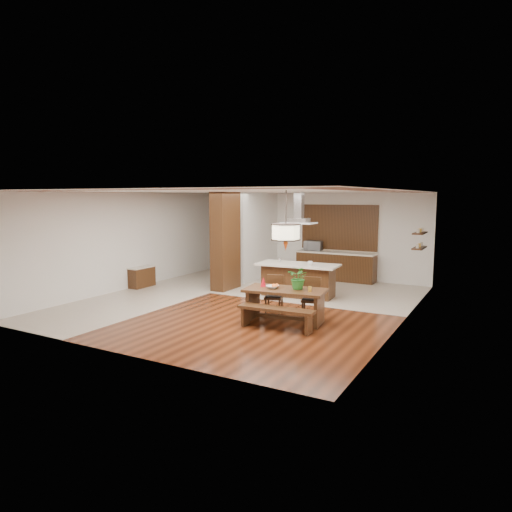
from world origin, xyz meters
The scene contains 25 objects.
room_shell centered at (0.00, 0.00, 2.06)m, with size 9.00×9.04×2.92m.
tile_hallway centered at (-2.75, 0.00, 0.01)m, with size 2.50×9.00×0.01m, color #BCAE9C.
tile_kitchen centered at (1.25, 2.50, 0.01)m, with size 5.50×4.00×0.01m, color #BCAE9C.
soffit_band centered at (0.00, 0.00, 2.88)m, with size 8.00×9.00×0.02m, color #441D11.
partition_pier centered at (-1.40, 1.20, 1.45)m, with size 0.45×1.00×2.90m, color black.
partition_stub centered at (-1.40, 3.30, 1.45)m, with size 0.18×2.40×2.90m, color silver.
hallway_console centered at (-3.81, 0.20, 0.32)m, with size 0.37×0.88×0.63m, color black.
hallway_doorway centered at (-2.70, 4.40, 1.05)m, with size 1.10×0.20×2.10m, color black.
rear_counter centered at (1.00, 4.20, 0.48)m, with size 2.60×0.62×0.95m.
kitchen_window centered at (1.00, 4.46, 1.75)m, with size 2.60×0.08×1.50m, color brown.
shelf_lower centered at (3.87, 2.60, 1.40)m, with size 0.26×0.90×0.04m, color black.
shelf_upper centered at (3.87, 2.60, 1.80)m, with size 0.26×0.90×0.04m, color black.
dining_table centered at (1.70, -1.19, 0.54)m, with size 1.88×1.13×0.74m.
dining_bench centered at (1.79, -1.83, 0.23)m, with size 1.65×0.36×0.46m, color black, non-canonical shape.
dining_chair_left centered at (1.18, -0.72, 0.46)m, with size 0.40×0.40×0.91m, color black, non-canonical shape.
dining_chair_right centered at (2.06, -0.59, 0.46)m, with size 0.41×0.41×0.92m, color black, non-canonical shape.
pendant_lantern centered at (1.70, -1.19, 2.25)m, with size 0.64×0.64×1.31m, color beige, non-canonical shape.
foliage_plant centered at (1.97, -1.08, 1.00)m, with size 0.46×0.40×0.51m, color #236923.
fruit_bowl centered at (1.42, -1.28, 0.77)m, with size 0.26×0.26×0.06m, color beige.
napkin_cone centered at (1.14, -1.18, 0.85)m, with size 0.13×0.13×0.21m, color #A60B16.
gold_ornament centered at (2.28, -1.19, 0.79)m, with size 0.07×0.07×0.11m, color gold.
kitchen_island centered at (0.90, 1.33, 0.47)m, with size 2.30×1.13×0.92m.
range_hood centered at (0.90, 1.34, 2.46)m, with size 0.90×0.55×0.87m, color silver, non-canonical shape.
island_cup centered at (1.29, 1.24, 0.98)m, with size 0.13×0.13×0.11m, color silver.
microwave centered at (0.19, 4.22, 1.11)m, with size 0.59×0.40×0.32m, color silver.
Camera 1 is at (5.91, -10.15, 2.76)m, focal length 32.00 mm.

